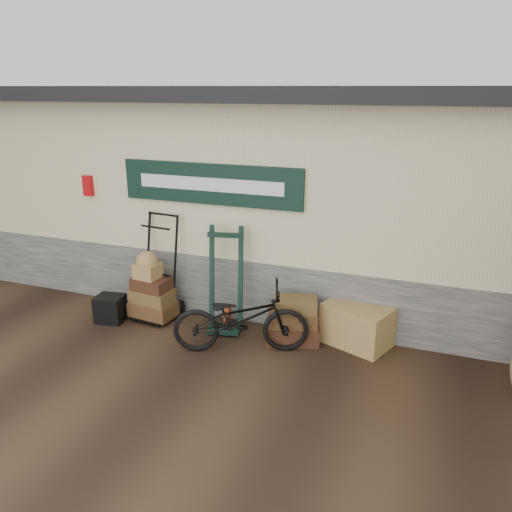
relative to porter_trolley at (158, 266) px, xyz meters
The scene contains 8 objects.
ground 1.49m from the porter_trolley, 34.76° to the right, with size 80.00×80.00×0.00m, color black.
station_building 2.42m from the porter_trolley, 62.61° to the left, with size 14.40×4.10×3.20m.
porter_trolley is the anchor object (origin of this frame).
green_barrow 1.06m from the porter_trolley, ahead, with size 0.52×0.44×1.43m, color black, non-canonical shape.
suitcase_stack 2.08m from the porter_trolley, ahead, with size 0.69×0.43×0.61m, color #372311, non-canonical shape.
wicker_hamper 2.88m from the porter_trolley, ahead, with size 0.82×0.54×0.54m, color brown.
black_trunk 0.91m from the porter_trolley, 144.12° to the right, with size 0.38×0.33×0.38m, color black.
bicycle 1.62m from the porter_trolley, 20.48° to the right, with size 1.71×0.59×0.99m, color black.
Camera 1 is at (2.58, -5.06, 3.19)m, focal length 35.00 mm.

